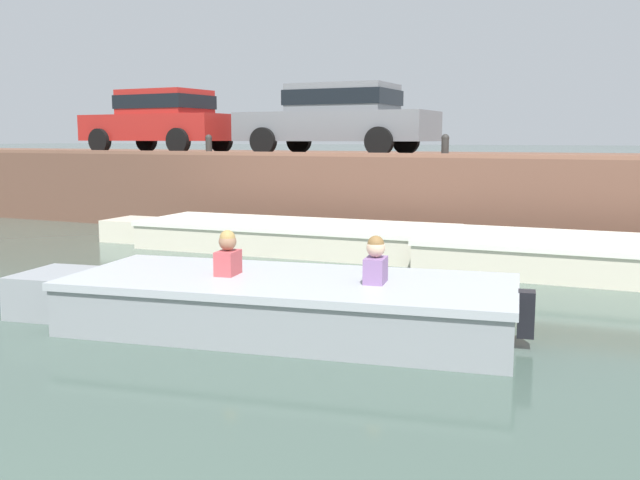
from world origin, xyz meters
TOP-DOWN VIEW (x-y plane):
  - ground_plane at (0.00, 6.15)m, footprint 400.00×400.00m
  - far_quay_wall at (0.00, 15.30)m, footprint 60.00×6.00m
  - far_wall_coping at (0.00, 12.42)m, footprint 60.00×0.24m
  - boat_moored_west_cream at (-3.52, 10.61)m, footprint 6.89×2.15m
  - boat_moored_central_cream at (2.42, 10.46)m, footprint 6.80×2.42m
  - motorboat_passing at (-1.09, 5.70)m, footprint 5.73×2.55m
  - car_leftmost_red at (-8.58, 13.95)m, footprint 4.01×2.05m
  - car_left_inner_grey at (-3.81, 13.96)m, footprint 4.41×1.96m
  - mooring_bollard_west at (-6.30, 12.55)m, footprint 0.15×0.15m
  - mooring_bollard_mid at (-1.01, 12.55)m, footprint 0.15×0.15m

SIDE VIEW (x-z plane):
  - ground_plane at x=0.00m, z-range 0.00..0.00m
  - boat_moored_west_cream at x=-3.52m, z-range 0.00..0.50m
  - boat_moored_central_cream at x=2.42m, z-range 0.00..0.52m
  - motorboat_passing at x=-1.09m, z-range -0.24..0.81m
  - far_quay_wall at x=0.00m, z-range 0.00..1.65m
  - far_wall_coping at x=0.00m, z-range 1.65..1.73m
  - mooring_bollard_west at x=-6.30m, z-range 1.67..2.11m
  - mooring_bollard_mid at x=-1.01m, z-range 1.67..2.11m
  - car_leftmost_red at x=-8.58m, z-range 1.73..3.27m
  - car_left_inner_grey at x=-3.81m, z-range 1.73..3.27m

